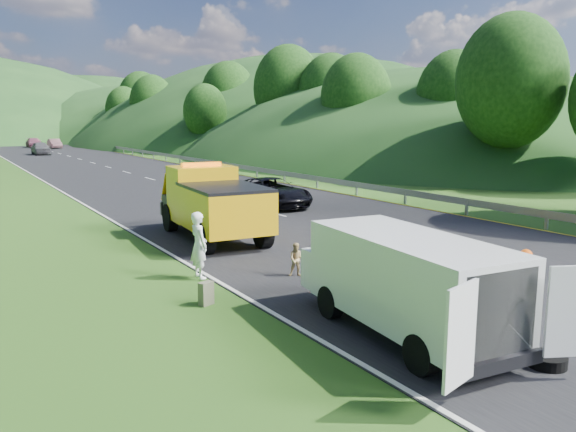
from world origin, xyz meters
TOP-DOWN VIEW (x-y plane):
  - ground at (0.00, 0.00)m, footprint 320.00×320.00m
  - road_surface at (3.00, 40.00)m, footprint 14.00×200.00m
  - guardrail at (10.30, 52.50)m, footprint 0.06×140.00m
  - tree_line_right at (23.00, 60.00)m, footprint 14.00×140.00m
  - hills_backdrop at (6.50, 134.70)m, footprint 201.00×288.60m
  - tow_truck at (-1.70, 6.37)m, footprint 2.87×6.50m
  - white_van at (-2.29, -4.22)m, footprint 3.18×6.05m
  - woman at (-4.17, 1.76)m, footprint 0.50×0.68m
  - child at (-1.81, 0.50)m, footprint 0.58×0.54m
  - worker at (-0.57, -5.71)m, footprint 1.26×0.90m
  - suitcase at (-4.92, -0.40)m, footprint 0.39×0.30m
  - spare_tire at (-1.16, -6.68)m, footprint 0.69×0.69m
  - passing_suv at (4.00, 11.94)m, footprint 2.41×5.11m
  - dist_car_a at (0.68, 62.87)m, footprint 1.88×4.67m
  - dist_car_b at (4.76, 77.80)m, footprint 1.50×4.29m
  - dist_car_c at (2.61, 82.81)m, footprint 2.02×4.96m

SIDE VIEW (x-z plane):
  - ground at x=0.00m, z-range 0.00..0.00m
  - guardrail at x=10.30m, z-range -0.76..0.76m
  - tree_line_right at x=23.00m, z-range -7.00..7.00m
  - hills_backdrop at x=6.50m, z-range -22.00..22.00m
  - woman at x=-4.17m, z-range -0.92..0.92m
  - child at x=-1.81m, z-range -0.47..0.47m
  - worker at x=-0.57m, z-range -0.88..0.88m
  - spare_tire at x=-1.16m, z-range -0.10..0.10m
  - passing_suv at x=4.00m, z-range -0.71..0.71m
  - dist_car_a at x=0.68m, z-range -0.80..0.80m
  - dist_car_b at x=4.76m, z-range -0.71..0.71m
  - dist_car_c at x=2.61m, z-range -0.72..0.72m
  - road_surface at x=3.00m, z-range 0.00..0.02m
  - suitcase at x=-4.92m, z-range 0.00..0.56m
  - white_van at x=-2.29m, z-range 0.14..2.21m
  - tow_truck at x=-1.70m, z-range -0.03..2.69m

